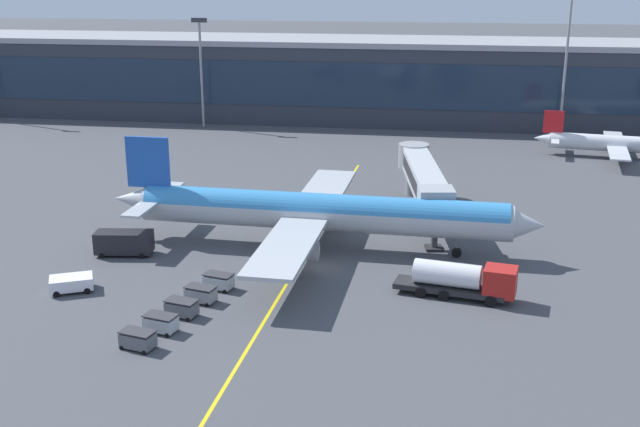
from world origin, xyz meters
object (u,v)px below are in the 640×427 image
at_px(fuel_tanker, 463,280).
at_px(pushback_tug, 72,282).
at_px(baggage_cart_1, 161,323).
at_px(baggage_cart_4, 219,281).
at_px(main_airliner, 319,212).
at_px(baggage_cart_2, 182,308).
at_px(lavatory_truck, 125,242).
at_px(baggage_cart_0, 138,339).
at_px(commuter_jet_near, 621,144).
at_px(baggage_cart_3, 201,294).

xyz_separation_m(fuel_tanker, pushback_tug, (-35.32, -4.05, -0.90)).
bearing_deg(fuel_tanker, baggage_cart_1, -156.16).
distance_m(fuel_tanker, baggage_cart_1, 26.72).
bearing_deg(baggage_cart_4, main_airliner, 58.48).
bearing_deg(baggage_cart_4, baggage_cart_2, -103.26).
xyz_separation_m(lavatory_truck, baggage_cart_4, (11.95, -7.18, -0.64)).
relative_size(fuel_tanker, baggage_cart_0, 3.78).
relative_size(baggage_cart_0, commuter_jet_near, 0.11).
relative_size(pushback_tug, baggage_cart_2, 1.51).
distance_m(fuel_tanker, lavatory_truck, 34.65).
bearing_deg(baggage_cart_3, baggage_cart_1, -103.26).
height_order(pushback_tug, baggage_cart_4, baggage_cart_4).
height_order(baggage_cart_3, commuter_jet_near, commuter_jet_near).
xyz_separation_m(baggage_cart_2, baggage_cart_4, (1.47, 6.23, 0.00)).
height_order(fuel_tanker, baggage_cart_1, fuel_tanker).
bearing_deg(baggage_cart_2, lavatory_truck, 128.01).
relative_size(baggage_cart_0, baggage_cart_3, 1.00).
bearing_deg(baggage_cart_3, lavatory_truck, 137.45).
height_order(pushback_tug, lavatory_truck, lavatory_truck).
bearing_deg(baggage_cart_2, pushback_tug, 162.65).
xyz_separation_m(fuel_tanker, baggage_cart_2, (-23.69, -7.68, -0.96)).
xyz_separation_m(baggage_cart_1, baggage_cart_4, (2.20, 9.34, 0.00)).
bearing_deg(pushback_tug, baggage_cart_3, -2.40).
bearing_deg(baggage_cart_1, main_airliner, 65.79).
bearing_deg(baggage_cart_1, baggage_cart_2, 76.74).
distance_m(main_airliner, commuter_jet_near, 61.65).
distance_m(fuel_tanker, baggage_cart_4, 22.29).
xyz_separation_m(main_airliner, baggage_cart_0, (-10.43, -24.67, -3.26)).
height_order(baggage_cart_3, baggage_cart_4, same).
xyz_separation_m(main_airliner, baggage_cart_3, (-8.22, -15.33, -3.26)).
bearing_deg(pushback_tug, baggage_cart_2, -17.35).
bearing_deg(baggage_cart_3, baggage_cart_4, 76.74).
relative_size(pushback_tug, baggage_cart_4, 1.51).
bearing_deg(baggage_cart_1, commuter_jet_near, 54.35).
xyz_separation_m(fuel_tanker, baggage_cart_1, (-24.43, -10.80, -0.96)).
distance_m(lavatory_truck, baggage_cart_4, 13.95).
distance_m(main_airliner, baggage_cart_1, 23.86).
relative_size(baggage_cart_0, baggage_cart_4, 1.00).
relative_size(main_airliner, baggage_cart_0, 15.60).
bearing_deg(pushback_tug, baggage_cart_4, 11.22).
distance_m(lavatory_truck, commuter_jet_near, 78.85).
distance_m(baggage_cart_2, commuter_jet_near, 81.68).
bearing_deg(pushback_tug, baggage_cart_1, -31.77).
relative_size(baggage_cart_1, baggage_cart_3, 1.00).
distance_m(lavatory_truck, baggage_cart_2, 17.03).
relative_size(baggage_cart_1, baggage_cart_4, 1.00).
height_order(lavatory_truck, baggage_cart_3, lavatory_truck).
height_order(fuel_tanker, baggage_cart_4, fuel_tanker).
xyz_separation_m(fuel_tanker, baggage_cart_4, (-22.22, -1.45, -0.96)).
bearing_deg(commuter_jet_near, pushback_tug, -134.16).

